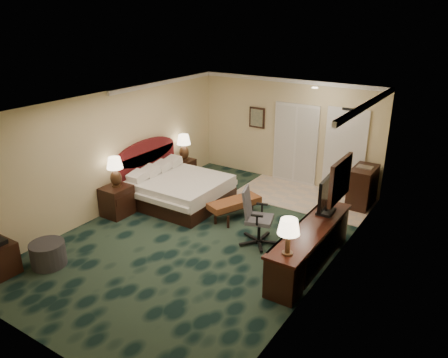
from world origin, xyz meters
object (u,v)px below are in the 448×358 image
Objects in this scene: bed_bench at (234,208)px; minibar at (362,187)px; desk_chair at (259,217)px; bed at (181,191)px; nightstand_near at (117,201)px; tv at (327,194)px; nightstand_far at (184,170)px; lamp_near at (115,172)px; desk at (310,247)px; lamp_far at (184,147)px; ottoman at (48,254)px.

minibar is at bearing 67.24° from bed_bench.
desk_chair reaches higher than bed_bench.
bed is 1.63× the size of bed_bench.
nightstand_near is 0.59× the size of desk_chair.
nightstand_far is at bearing 159.23° from tv.
tv reaches higher than lamp_near.
tv is at bearing -90.50° from minibar.
desk is 3.09m from minibar.
lamp_near reaches higher than lamp_far.
lamp_far is 3.84m from desk_chair.
desk_chair is at bearing -30.06° from lamp_far.
lamp_far is at bearing 175.13° from bed_bench.
lamp_near is at bearing -124.35° from bed.
bed_bench is (2.29, -1.14, -0.09)m from nightstand_far.
nightstand_far is at bearing 124.82° from bed.
lamp_far is 0.60× the size of desk_chair.
nightstand_far is 4.57m from minibar.
bed_bench is 2.35m from tv.
lamp_near reaches higher than nightstand_far.
ottoman is (0.52, -4.66, -0.71)m from lamp_far.
ottoman is at bearing -94.61° from bed_bench.
desk_chair is at bearing -15.07° from bed.
bed is at bearing 173.71° from tv.
tv reaches higher than desk.
minibar is at bearing 37.55° from lamp_near.
lamp_far is at bearing 90.64° from lamp_near.
desk is at bearing -1.20° from bed_bench.
tv reaches higher than desk_chair.
nightstand_near is 2.46m from nightstand_far.
desk is at bearing -90.14° from minibar.
ottoman is at bearing -153.61° from desk_chair.
lamp_far reaches higher than bed.
ottoman is (-0.33, -3.41, -0.09)m from bed.
bed is at bearing -55.90° from lamp_far.
tv is at bearing 16.21° from bed_bench.
lamp_far is 0.71× the size of tv.
nightstand_far reaches higher than ottoman.
minibar reaches higher than desk.
desk_chair is at bearing 9.32° from lamp_near.
desk is (3.93, 2.52, 0.16)m from ottoman.
desk reaches higher than nightstand_near.
desk_chair is 3.10m from minibar.
lamp_near is at bearing 102.64° from ottoman.
desk_chair is (3.31, -1.92, -0.36)m from lamp_far.
tv reaches higher than nightstand_near.
minibar is (0.01, 3.09, 0.09)m from desk.
bed is at bearing -155.01° from bed_bench.
bed is 2.97× the size of lamp_near.
bed is at bearing 146.78° from desk_chair.
lamp_far is (-0.05, 2.51, 0.59)m from nightstand_near.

